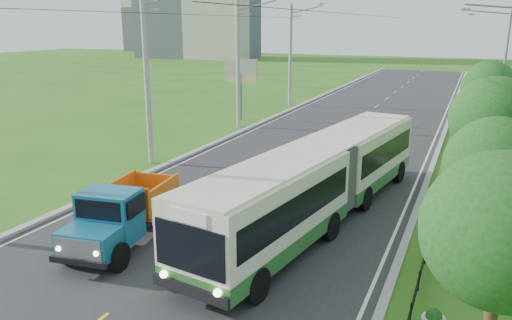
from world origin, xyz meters
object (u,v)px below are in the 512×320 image
Objects in this scene: billboard_left at (241,75)px; dump_truck at (122,211)px; tree_front at (504,238)px; tree_second at (496,172)px; pole_far at (291,55)px; tree_back at (489,85)px; planter_near at (450,219)px; streetlight_mid at (511,87)px; planter_far at (464,140)px; streetlight_far at (502,67)px; tree_fourth at (491,111)px; tree_third at (494,124)px; pole_near at (147,77)px; planter_mid at (459,169)px; tree_fifth at (490,92)px; pole_mid at (238,63)px; bus at (320,176)px.

billboard_left is 25.94m from dump_truck.
tree_second is (-0.00, 6.00, -0.20)m from tree_front.
pole_far reaches higher than billboard_left.
tree_back reaches higher than planter_near.
streetlight_mid reaches higher than planter_far.
tree_back is 29.83m from dump_truck.
tree_second is 5.19m from planter_near.
streetlight_far is (0.79, 1.86, 1.25)m from tree_back.
tree_second is (18.12, -30.86, -1.57)m from pole_far.
tree_front reaches higher than planter_near.
tree_fourth is at bearing 90.00° from tree_front.
pole_far reaches higher than streetlight_mid.
planter_near is at bearing 97.26° from tree_front.
tree_third is at bearing -84.82° from planter_far.
pole_near is 18.23m from planter_mid.
tree_second is 0.96× the size of tree_back.
tree_second is 0.98× the size of tree_fourth.
streetlight_mid is 1.00× the size of streetlight_far.
tree_fifth is at bearing 31.59° from pole_near.
tree_third is (18.12, -0.86, -1.11)m from pole_near.
billboard_left is at bearing 153.01° from tree_fourth.
pole_far is 35.82m from tree_second.
planter_near is 1.00× the size of planter_far.
tree_front is 1.08× the size of billboard_left.
pole_far is 22.25m from tree_fifth.
pole_mid is at bearing 133.85° from tree_second.
pole_far reaches higher than tree_front.
tree_second is at bearing -59.58° from pole_far.
planter_near is (-1.26, -8.14, -3.30)m from tree_fourth.
bus is (11.72, -28.64, -3.14)m from pole_far.
billboard_left is at bearing 124.79° from tree_front.
tree_back is (18.12, -6.86, -1.44)m from pole_far.
pole_mid is 1.92× the size of billboard_left.
tree_fifth is 4.21m from planter_far.
streetlight_mid is at bearing 0.00° from planter_mid.
tree_fourth is at bearing 81.23° from planter_near.
bus is at bearing -106.24° from planter_far.
billboard_left is (-20.14, -4.00, -1.04)m from streetlight_far.
tree_fourth reaches higher than billboard_left.
pole_mid is 12.00m from pole_far.
pole_far is 1.10× the size of streetlight_mid.
tree_front is 0.62× the size of streetlight_far.
planter_mid is (-2.04, -14.00, -4.62)m from streetlight_far.
tree_fourth is at bearing -80.92° from planter_far.
tree_third is 18.00m from tree_back.
streetlight_mid is 20.22m from dump_truck.
tree_back is at bearing 86.43° from planter_near.
billboard_left is at bearing 132.09° from bus.
tree_fifth is 24.55m from dump_truck.
tree_fifth is 0.64× the size of streetlight_far.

